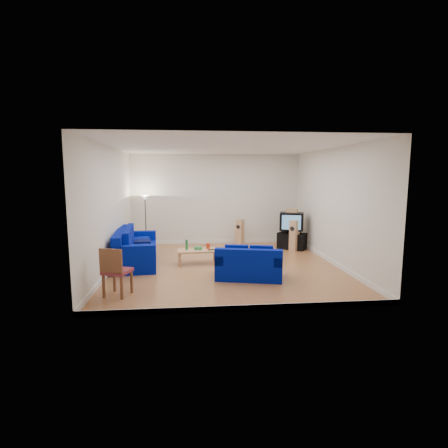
{
  "coord_description": "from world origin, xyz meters",
  "views": [
    {
      "loc": [
        -0.96,
        -9.26,
        2.46
      ],
      "look_at": [
        0.0,
        0.4,
        1.1
      ],
      "focal_mm": 28.0,
      "sensor_mm": 36.0,
      "label": 1
    }
  ],
  "objects": [
    {
      "name": "sofa_loveseat",
      "position": [
        0.44,
        -1.24,
        0.3
      ],
      "size": [
        1.72,
        1.2,
        0.78
      ],
      "rotation": [
        0.0,
        0.0,
        -0.23
      ],
      "color": "#000B6A",
      "rests_on": "ground"
    },
    {
      "name": "speaker_right",
      "position": [
        2.45,
        1.71,
        0.51
      ],
      "size": [
        0.38,
        0.37,
        1.01
      ],
      "rotation": [
        0.0,
        0.0,
        -0.83
      ],
      "color": "tan",
      "rests_on": "ground"
    },
    {
      "name": "room",
      "position": [
        0.0,
        0.0,
        1.54
      ],
      "size": [
        6.01,
        6.51,
        3.21
      ],
      "color": "brown",
      "rests_on": "ground"
    },
    {
      "name": "bottle",
      "position": [
        -1.05,
        0.3,
        0.54
      ],
      "size": [
        0.09,
        0.09,
        0.29
      ],
      "primitive_type": "cylinder",
      "rotation": [
        0.0,
        0.0,
        0.38
      ],
      "color": "#197233",
      "rests_on": "coffee_table"
    },
    {
      "name": "television",
      "position": [
        2.43,
        1.98,
        0.94
      ],
      "size": [
        0.9,
        0.78,
        0.59
      ],
      "rotation": [
        0.0,
        0.0,
        -0.33
      ],
      "color": "black",
      "rests_on": "av_receiver"
    },
    {
      "name": "coffee_table",
      "position": [
        -0.75,
        0.3,
        0.35
      ],
      "size": [
        1.13,
        0.62,
        0.4
      ],
      "rotation": [
        0.0,
        0.0,
        0.07
      ],
      "color": "tan",
      "rests_on": "ground"
    },
    {
      "name": "sofa_three_seat",
      "position": [
        -2.52,
        0.48,
        0.35
      ],
      "size": [
        1.28,
        2.55,
        0.95
      ],
      "rotation": [
        0.0,
        0.0,
        -1.48
      ],
      "color": "#000B6A",
      "rests_on": "ground"
    },
    {
      "name": "tv_stand",
      "position": [
        2.45,
        1.97,
        0.27
      ],
      "size": [
        1.01,
        0.94,
        0.55
      ],
      "primitive_type": "cube",
      "rotation": [
        0.0,
        0.0,
        -0.65
      ],
      "color": "black",
      "rests_on": "ground"
    },
    {
      "name": "red_canister",
      "position": [
        -0.45,
        0.41,
        0.48
      ],
      "size": [
        0.15,
        0.15,
        0.16
      ],
      "primitive_type": "cylinder",
      "rotation": [
        0.0,
        0.0,
        0.38
      ],
      "color": "red",
      "rests_on": "coffee_table"
    },
    {
      "name": "floor_lamp",
      "position": [
        -2.45,
        2.7,
        1.47
      ],
      "size": [
        0.3,
        0.3,
        1.78
      ],
      "color": "black",
      "rests_on": "ground"
    },
    {
      "name": "centre_speaker",
      "position": [
        2.44,
        2.03,
        1.3
      ],
      "size": [
        0.4,
        0.33,
        0.13
      ],
      "primitive_type": "cube",
      "rotation": [
        0.0,
        0.0,
        -0.56
      ],
      "color": "tan",
      "rests_on": "television"
    },
    {
      "name": "av_receiver",
      "position": [
        2.5,
        2.01,
        0.59
      ],
      "size": [
        0.52,
        0.52,
        0.1
      ],
      "primitive_type": "cube",
      "rotation": [
        0.0,
        0.0,
        -0.8
      ],
      "color": "black",
      "rests_on": "tv_stand"
    },
    {
      "name": "speaker_left",
      "position": [
        0.79,
        2.7,
        0.47
      ],
      "size": [
        0.33,
        0.35,
        0.93
      ],
      "rotation": [
        0.0,
        0.0,
        -0.61
      ],
      "color": "tan",
      "rests_on": "ground"
    },
    {
      "name": "dining_chair",
      "position": [
        -2.48,
        -2.21,
        0.57
      ],
      "size": [
        0.63,
        0.63,
        1.03
      ],
      "rotation": [
        0.0,
        0.0,
        -0.34
      ],
      "color": "brown",
      "rests_on": "ground"
    },
    {
      "name": "tissue_box",
      "position": [
        -0.73,
        0.29,
        0.44
      ],
      "size": [
        0.23,
        0.16,
        0.08
      ],
      "primitive_type": "cube",
      "rotation": [
        0.0,
        0.0,
        -0.28
      ],
      "color": "green",
      "rests_on": "coffee_table"
    },
    {
      "name": "remote",
      "position": [
        -0.38,
        0.21,
        0.41
      ],
      "size": [
        0.17,
        0.12,
        0.02
      ],
      "primitive_type": "cube",
      "rotation": [
        0.0,
        0.0,
        0.45
      ],
      "color": "black",
      "rests_on": "coffee_table"
    }
  ]
}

